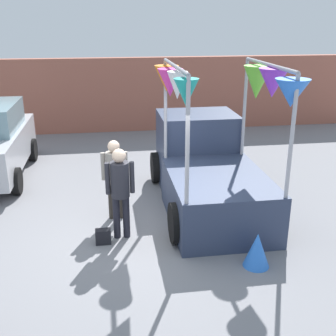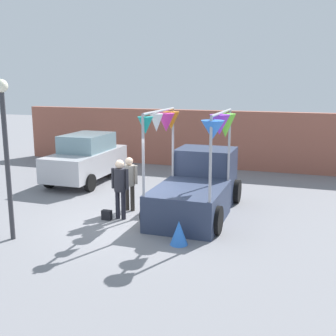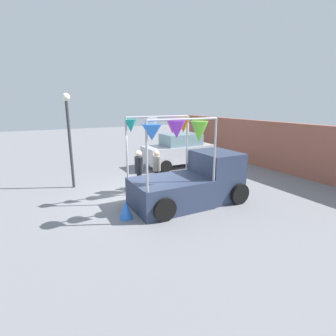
# 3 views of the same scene
# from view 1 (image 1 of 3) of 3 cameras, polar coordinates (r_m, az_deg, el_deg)

# --- Properties ---
(ground_plane) EXTENTS (60.00, 60.00, 0.00)m
(ground_plane) POSITION_cam_1_polar(r_m,az_deg,el_deg) (8.13, -3.36, -9.12)
(ground_plane) COLOR slate
(vendor_truck) EXTENTS (2.47, 4.18, 3.14)m
(vendor_truck) POSITION_cam_1_polar(r_m,az_deg,el_deg) (9.26, 5.25, 0.72)
(vendor_truck) COLOR #2D3851
(vendor_truck) RESTS_ON ground
(person_customer) EXTENTS (0.53, 0.34, 1.74)m
(person_customer) POSITION_cam_1_polar(r_m,az_deg,el_deg) (7.68, -6.51, -2.31)
(person_customer) COLOR black
(person_customer) RESTS_ON ground
(person_vendor) EXTENTS (0.53, 0.34, 1.66)m
(person_vendor) POSITION_cam_1_polar(r_m,az_deg,el_deg) (8.47, -7.23, -0.58)
(person_vendor) COLOR #2D2823
(person_vendor) RESTS_ON ground
(handbag) EXTENTS (0.28, 0.16, 0.28)m
(handbag) POSITION_cam_1_polar(r_m,az_deg,el_deg) (7.89, -8.76, -9.16)
(handbag) COLOR black
(handbag) RESTS_ON ground
(brick_boundary_wall) EXTENTS (18.00, 0.36, 2.60)m
(brick_boundary_wall) POSITION_cam_1_polar(r_m,az_deg,el_deg) (15.35, -6.29, 9.81)
(brick_boundary_wall) COLOR #9E5947
(brick_boundary_wall) RESTS_ON ground
(folded_kite_bundle_azure) EXTENTS (0.61, 0.61, 0.60)m
(folded_kite_bundle_azure) POSITION_cam_1_polar(r_m,az_deg,el_deg) (7.23, 11.96, -10.80)
(folded_kite_bundle_azure) COLOR blue
(folded_kite_bundle_azure) RESTS_ON ground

